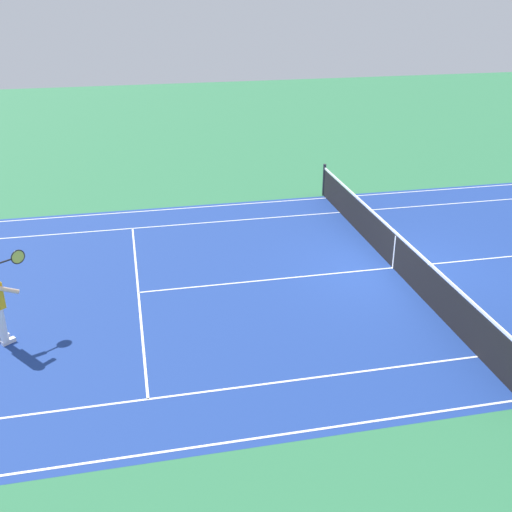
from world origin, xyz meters
TOP-DOWN VIEW (x-y plane):
  - ground_plane at (0.00, 0.00)m, footprint 60.00×60.00m
  - court_slab at (0.00, 0.00)m, footprint 24.20×11.40m
  - court_line_markings at (0.00, 0.00)m, footprint 23.85×11.05m
  - tennis_net at (0.00, 0.00)m, footprint 0.10×11.70m
  - tennis_ball at (-0.23, 2.68)m, footprint 0.07×0.07m

SIDE VIEW (x-z plane):
  - ground_plane at x=0.00m, z-range 0.00..0.00m
  - court_slab at x=0.00m, z-range 0.00..0.00m
  - court_line_markings at x=0.00m, z-range 0.00..0.01m
  - tennis_ball at x=-0.23m, z-range 0.00..0.07m
  - tennis_net at x=0.00m, z-range -0.05..1.03m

